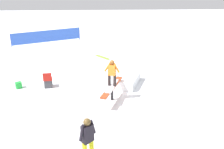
# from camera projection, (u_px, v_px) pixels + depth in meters

# --- Properties ---
(ground_plane) EXTENTS (60.00, 60.00, 0.00)m
(ground_plane) POSITION_uv_depth(u_px,v_px,m) (112.00, 100.00, 12.11)
(ground_plane) COLOR white
(rail_feature) EXTENTS (2.40, 1.15, 0.73)m
(rail_feature) POSITION_uv_depth(u_px,v_px,m) (112.00, 88.00, 11.87)
(rail_feature) COLOR black
(rail_feature) RESTS_ON ground
(snow_kicker_ramp) EXTENTS (2.22, 2.05, 0.51)m
(snow_kicker_ramp) POSITION_uv_depth(u_px,v_px,m) (123.00, 80.00, 13.72)
(snow_kicker_ramp) COLOR white
(snow_kicker_ramp) RESTS_ON ground
(main_rider_on_rail) EXTENTS (1.57, 0.75, 1.31)m
(main_rider_on_rail) POSITION_uv_depth(u_px,v_px,m) (112.00, 74.00, 11.58)
(main_rider_on_rail) COLOR white
(main_rider_on_rail) RESTS_ON rail_feature
(bystander_black) EXTENTS (0.55, 0.55, 1.61)m
(bystander_black) POSITION_uv_depth(u_px,v_px,m) (88.00, 138.00, 7.89)
(bystander_black) COLOR yellow
(bystander_black) RESTS_ON ground
(loose_snowboard_lime) EXTENTS (1.21, 1.12, 0.02)m
(loose_snowboard_lime) POSITION_uv_depth(u_px,v_px,m) (103.00, 57.00, 18.02)
(loose_snowboard_lime) COLOR #8FE03A
(loose_snowboard_lime) RESTS_ON ground
(folding_chair) EXTENTS (0.49, 0.49, 0.88)m
(folding_chair) POSITION_uv_depth(u_px,v_px,m) (48.00, 80.00, 13.24)
(folding_chair) COLOR #3F3F44
(folding_chair) RESTS_ON ground
(backpack_on_snow) EXTENTS (0.35, 0.37, 0.34)m
(backpack_on_snow) POSITION_uv_depth(u_px,v_px,m) (19.00, 85.00, 13.25)
(backpack_on_snow) COLOR green
(backpack_on_snow) RESTS_ON ground
(safety_fence) EXTENTS (2.34, 5.42, 1.10)m
(safety_fence) POSITION_uv_depth(u_px,v_px,m) (47.00, 36.00, 21.39)
(safety_fence) COLOR blue
(safety_fence) RESTS_ON ground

